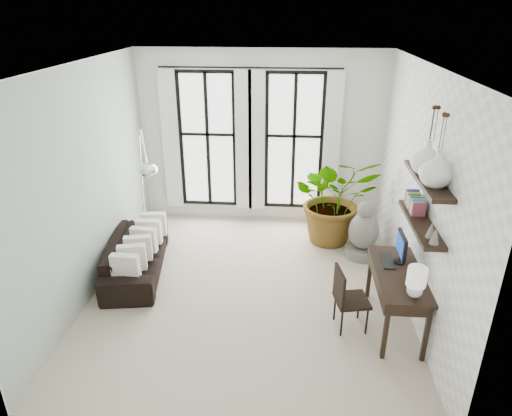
# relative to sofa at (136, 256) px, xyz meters

# --- Properties ---
(floor) EXTENTS (5.00, 5.00, 0.00)m
(floor) POSITION_rel_sofa_xyz_m (1.80, -0.33, -0.29)
(floor) COLOR #B9AA93
(floor) RESTS_ON ground
(ceiling) EXTENTS (5.00, 5.00, 0.00)m
(ceiling) POSITION_rel_sofa_xyz_m (1.80, -0.33, 2.91)
(ceiling) COLOR white
(ceiling) RESTS_ON wall_back
(wall_left) EXTENTS (0.00, 5.00, 5.00)m
(wall_left) POSITION_rel_sofa_xyz_m (-0.45, -0.33, 1.31)
(wall_left) COLOR #9DAFA2
(wall_left) RESTS_ON floor
(wall_right) EXTENTS (0.00, 5.00, 5.00)m
(wall_right) POSITION_rel_sofa_xyz_m (4.05, -0.33, 1.31)
(wall_right) COLOR white
(wall_right) RESTS_ON floor
(wall_back) EXTENTS (4.50, 0.00, 4.50)m
(wall_back) POSITION_rel_sofa_xyz_m (1.80, 2.17, 1.31)
(wall_back) COLOR white
(wall_back) RESTS_ON floor
(windows) EXTENTS (3.26, 0.13, 2.65)m
(windows) POSITION_rel_sofa_xyz_m (1.60, 2.10, 1.27)
(windows) COLOR white
(windows) RESTS_ON wall_back
(wall_shelves) EXTENTS (0.25, 1.30, 0.60)m
(wall_shelves) POSITION_rel_sofa_xyz_m (3.91, -0.99, 1.44)
(wall_shelves) COLOR black
(wall_shelves) RESTS_ON wall_right
(sofa) EXTENTS (1.06, 2.05, 0.57)m
(sofa) POSITION_rel_sofa_xyz_m (0.00, 0.00, 0.00)
(sofa) COLOR black
(sofa) RESTS_ON floor
(throw_pillows) EXTENTS (0.40, 1.52, 0.40)m
(throw_pillows) POSITION_rel_sofa_xyz_m (0.10, -0.00, 0.21)
(throw_pillows) COLOR silver
(throw_pillows) RESTS_ON sofa
(plant) EXTENTS (1.63, 1.48, 1.60)m
(plant) POSITION_rel_sofa_xyz_m (3.13, 1.34, 0.51)
(plant) COLOR #2D7228
(plant) RESTS_ON floor
(desk) EXTENTS (0.58, 1.37, 1.20)m
(desk) POSITION_rel_sofa_xyz_m (3.74, -1.08, 0.46)
(desk) COLOR black
(desk) RESTS_ON floor
(desk_chair) EXTENTS (0.48, 0.48, 0.86)m
(desk_chair) POSITION_rel_sofa_xyz_m (3.11, -1.11, 0.21)
(desk_chair) COLOR black
(desk_chair) RESTS_ON floor
(arc_lamp) EXTENTS (0.71, 1.13, 2.19)m
(arc_lamp) POSITION_rel_sofa_xyz_m (0.10, 0.45, 1.40)
(arc_lamp) COLOR silver
(arc_lamp) RESTS_ON floor
(buddha) EXTENTS (0.55, 0.55, 0.99)m
(buddha) POSITION_rel_sofa_xyz_m (3.59, 0.78, 0.13)
(buddha) COLOR gray
(buddha) RESTS_ON floor
(vase_a) EXTENTS (0.37, 0.37, 0.38)m
(vase_a) POSITION_rel_sofa_xyz_m (3.91, -1.28, 1.98)
(vase_a) COLOR white
(vase_a) RESTS_ON shelf_upper
(vase_b) EXTENTS (0.37, 0.37, 0.38)m
(vase_b) POSITION_rel_sofa_xyz_m (3.91, -0.88, 1.98)
(vase_b) COLOR white
(vase_b) RESTS_ON shelf_upper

